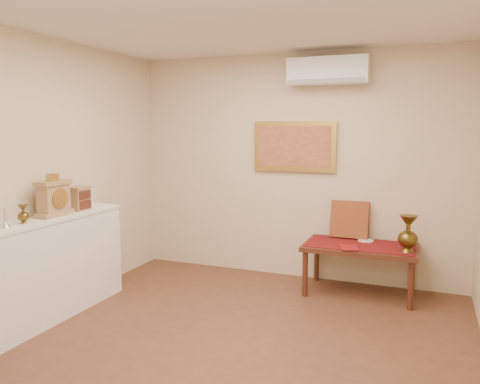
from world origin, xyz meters
The scene contains 17 objects.
floor centered at (0.00, 0.00, 0.00)m, with size 4.50×4.50×0.00m, color brown.
ceiling centered at (0.00, 0.00, 2.70)m, with size 4.50×4.50×0.00m, color silver.
wall_back centered at (0.00, 2.25, 1.35)m, with size 4.00×0.02×2.70m, color beige.
wall_left centered at (-2.00, 0.00, 1.35)m, with size 0.02×4.50×2.70m, color beige.
candlestick centered at (-1.82, -0.36, 1.08)m, with size 0.09×0.09×0.20m, color silver, non-canonical shape.
brass_urn_small centered at (-1.80, -0.17, 1.09)m, with size 0.10×0.10×0.22m, color brown, non-canonical shape.
table_cloth centered at (0.85, 1.88, 0.55)m, with size 1.14×0.59×0.01m, color maroon.
brass_urn_tall centered at (1.33, 1.74, 0.79)m, with size 0.20×0.20×0.46m, color brown, non-canonical shape.
plate centered at (0.88, 2.06, 0.56)m, with size 0.17×0.17×0.01m, color white.
menu centered at (0.76, 1.67, 0.56)m, with size 0.18×0.25×0.01m, color maroon.
cushion centered at (0.68, 2.16, 0.77)m, with size 0.43×0.10×0.43m, color maroon.
display_ledge centered at (-1.82, 0.00, 0.49)m, with size 0.37×2.02×0.98m.
mantel_clock centered at (-1.81, 0.21, 1.15)m, with size 0.17×0.36×0.41m.
wooden_chest centered at (-1.82, 0.57, 1.10)m, with size 0.16×0.21×0.24m.
low_table centered at (0.85, 1.88, 0.48)m, with size 1.20×0.70×0.55m.
painting centered at (0.00, 2.22, 1.60)m, with size 1.00×0.06×0.60m.
ac_unit centered at (0.40, 2.12, 2.45)m, with size 0.90×0.25×0.30m.
Camera 1 is at (1.46, -3.23, 1.80)m, focal length 35.00 mm.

